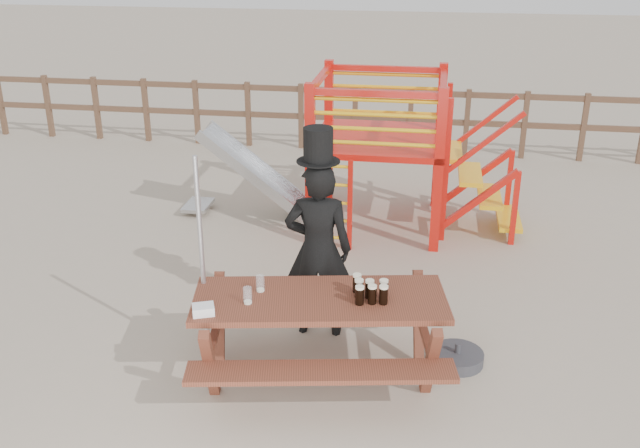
# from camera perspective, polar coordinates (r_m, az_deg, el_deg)

# --- Properties ---
(ground) EXTENTS (60.00, 60.00, 0.00)m
(ground) POSITION_cam_1_polar(r_m,az_deg,el_deg) (6.89, 0.24, -11.27)
(ground) COLOR tan
(ground) RESTS_ON ground
(back_fence) EXTENTS (15.09, 0.09, 1.20)m
(back_fence) POSITION_cam_1_polar(r_m,az_deg,el_deg) (13.04, 5.04, 8.90)
(back_fence) COLOR brown
(back_fence) RESTS_ON ground
(playground_fort) EXTENTS (4.71, 1.84, 2.10)m
(playground_fort) POSITION_cam_1_polar(r_m,az_deg,el_deg) (9.66, 4.27, 6.00)
(playground_fort) COLOR red
(playground_fort) RESTS_ON ground
(picnic_table) EXTENTS (2.44, 1.89, 0.86)m
(picnic_table) POSITION_cam_1_polar(r_m,az_deg,el_deg) (6.41, -0.01, -8.36)
(picnic_table) COLOR brown
(picnic_table) RESTS_ON ground
(man_with_hat) EXTENTS (0.69, 0.48, 2.15)m
(man_with_hat) POSITION_cam_1_polar(r_m,az_deg,el_deg) (6.98, -0.13, -1.72)
(man_with_hat) COLOR black
(man_with_hat) RESTS_ON ground
(metal_pole) EXTENTS (0.05, 0.05, 2.06)m
(metal_pole) POSITION_cam_1_polar(r_m,az_deg,el_deg) (6.50, -9.38, -3.30)
(metal_pole) COLOR #B2B2B7
(metal_pole) RESTS_ON ground
(parasol_base) EXTENTS (0.50, 0.50, 0.21)m
(parasol_base) POSITION_cam_1_polar(r_m,az_deg,el_deg) (7.02, 10.91, -10.43)
(parasol_base) COLOR #36363B
(parasol_base) RESTS_ON ground
(paper_bag) EXTENTS (0.22, 0.20, 0.08)m
(paper_bag) POSITION_cam_1_polar(r_m,az_deg,el_deg) (6.06, -9.32, -6.79)
(paper_bag) COLOR white
(paper_bag) RESTS_ON picnic_table
(stout_pints) EXTENTS (0.32, 0.29, 0.17)m
(stout_pints) POSITION_cam_1_polar(r_m,az_deg,el_deg) (6.20, 3.95, -5.32)
(stout_pints) COLOR black
(stout_pints) RESTS_ON picnic_table
(empty_glasses) EXTENTS (0.13, 0.31, 0.15)m
(empty_glasses) POSITION_cam_1_polar(r_m,az_deg,el_deg) (6.25, -5.30, -5.28)
(empty_glasses) COLOR silver
(empty_glasses) RESTS_ON picnic_table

